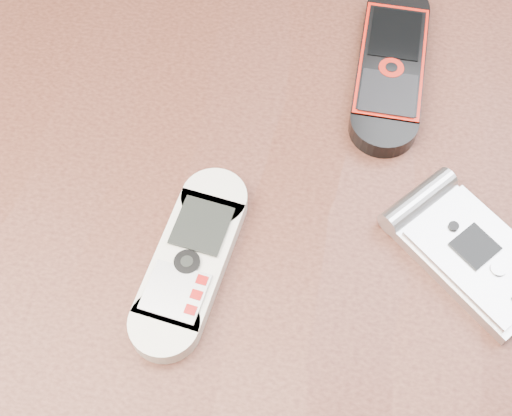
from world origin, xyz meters
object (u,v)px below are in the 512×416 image
object	(u,v)px
nokia_white	(191,260)
table	(250,275)
nokia_black_red	(391,65)
motorola_razr	(476,255)

from	to	relation	value
nokia_white	table	bearing A→B (deg)	63.18
table	nokia_white	distance (m)	0.13
table	nokia_black_red	bearing A→B (deg)	58.25
nokia_white	nokia_black_red	bearing A→B (deg)	66.02
table	nokia_black_red	size ratio (longest dim) A/B	7.23
table	nokia_white	world-z (taller)	nokia_white
nokia_white	nokia_black_red	world-z (taller)	same
table	nokia_white	bearing A→B (deg)	-125.51
nokia_white	motorola_razr	xyz separation A→B (m)	(0.19, 0.03, 0.00)
table	motorola_razr	world-z (taller)	motorola_razr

